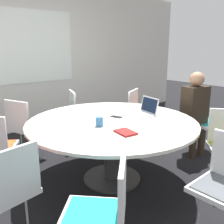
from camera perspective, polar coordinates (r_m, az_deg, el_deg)
ground_plane at (r=3.14m, az=0.00°, el=-14.90°), size 16.00×16.00×0.00m
wall_back at (r=4.92m, az=-18.88°, el=11.62°), size 8.00×0.07×2.70m
conference_table at (r=2.88m, az=0.00°, el=-4.23°), size 1.92×1.92×0.73m
chair_0 at (r=4.01m, az=19.64°, el=-1.06°), size 0.49×0.47×0.87m
chair_1 at (r=4.12m, az=6.51°, el=0.14°), size 0.58×0.58×0.87m
chair_2 at (r=4.11m, az=-7.21°, el=0.07°), size 0.54×0.55×0.87m
chair_3 at (r=3.64m, az=-19.25°, el=-2.56°), size 0.56×0.57×0.87m
chair_5 at (r=2.13m, az=-23.03°, el=-15.50°), size 0.51×0.50×0.87m
chair_6 at (r=1.75m, az=-2.17°, el=-21.38°), size 0.61×0.61×0.87m
person_0 at (r=3.73m, az=18.53°, el=0.96°), size 0.39×0.29×1.22m
laptop at (r=3.10m, az=7.64°, el=0.34°), size 0.28×0.33×0.21m
spiral_notebook at (r=2.43m, az=3.11°, el=-4.65°), size 0.17×0.23×0.02m
coffee_cup at (r=2.63m, az=-2.91°, el=-2.22°), size 0.08×0.08×0.10m
cell_phone at (r=2.98m, az=1.04°, el=-1.10°), size 0.11×0.16×0.01m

